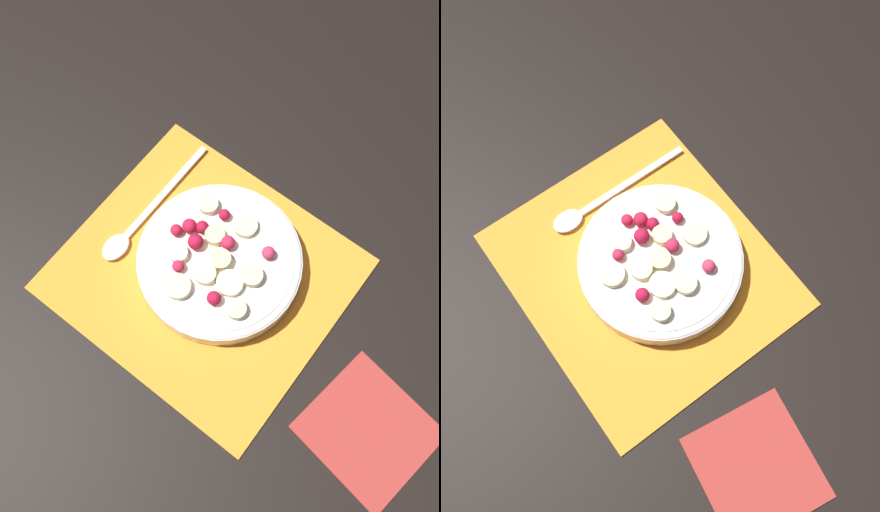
% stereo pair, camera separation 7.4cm
% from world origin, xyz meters
% --- Properties ---
extents(ground_plane, '(3.00, 3.00, 0.00)m').
position_xyz_m(ground_plane, '(0.00, 0.00, 0.00)').
color(ground_plane, black).
extents(placemat, '(0.36, 0.33, 0.01)m').
position_xyz_m(placemat, '(0.00, 0.00, 0.00)').
color(placemat, orange).
rests_on(placemat, ground_plane).
extents(fruit_bowl, '(0.22, 0.22, 0.05)m').
position_xyz_m(fruit_bowl, '(0.01, 0.02, 0.03)').
color(fruit_bowl, white).
rests_on(fruit_bowl, placemat).
extents(spoon, '(0.03, 0.22, 0.01)m').
position_xyz_m(spoon, '(-0.12, -0.00, 0.01)').
color(spoon, silver).
rests_on(spoon, placemat).
extents(napkin, '(0.16, 0.16, 0.01)m').
position_xyz_m(napkin, '(0.29, -0.04, 0.00)').
color(napkin, '#A3332D').
rests_on(napkin, ground_plane).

